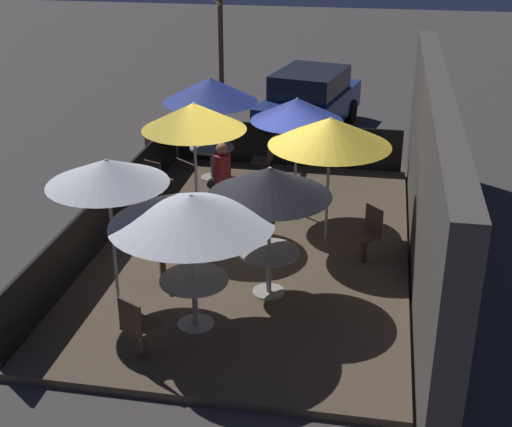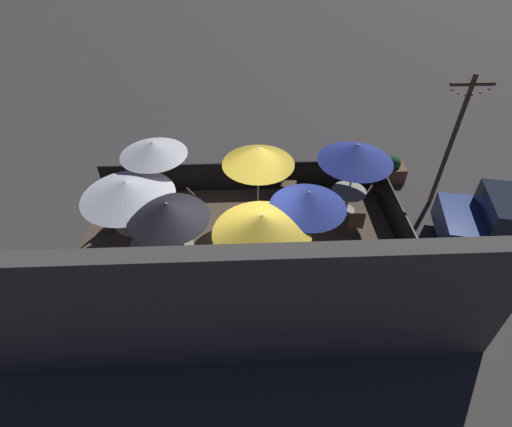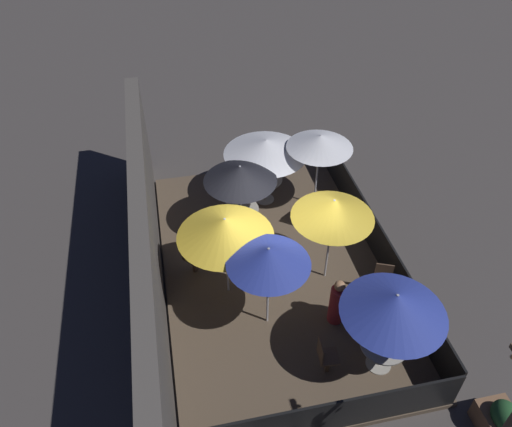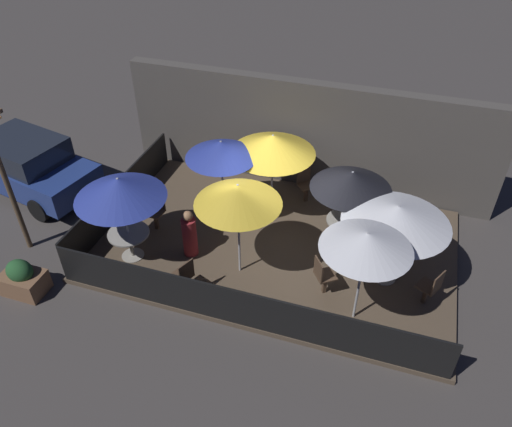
{
  "view_description": "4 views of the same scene",
  "coord_description": "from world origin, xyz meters",
  "px_view_note": "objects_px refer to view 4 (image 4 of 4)",
  "views": [
    {
      "loc": [
        10.94,
        2.01,
        5.71
      ],
      "look_at": [
        0.85,
        0.19,
        1.11
      ],
      "focal_mm": 50.0,
      "sensor_mm": 36.0,
      "label": 1
    },
    {
      "loc": [
        -0.1,
        7.2,
        7.58
      ],
      "look_at": [
        -0.41,
        -0.04,
        1.32
      ],
      "focal_mm": 28.0,
      "sensor_mm": 36.0,
      "label": 2
    },
    {
      "loc": [
        -8.11,
        2.15,
        9.15
      ],
      "look_at": [
        1.03,
        0.23,
        1.04
      ],
      "focal_mm": 35.0,
      "sensor_mm": 36.0,
      "label": 3
    },
    {
      "loc": [
        2.36,
        -8.75,
        8.11
      ],
      "look_at": [
        -0.41,
        -0.26,
        1.12
      ],
      "focal_mm": 35.0,
      "sensor_mm": 36.0,
      "label": 4
    }
  ],
  "objects_px": {
    "patio_umbrella_3": "(221,149)",
    "parked_car_0": "(27,165)",
    "patio_chair_0": "(156,210)",
    "light_post": "(2,170)",
    "patio_umbrella_1": "(352,180)",
    "planter_box": "(23,279)",
    "dining_table_1": "(345,225)",
    "patio_chair_4": "(431,287)",
    "patio_umbrella_6": "(238,194)",
    "dining_table_2": "(129,237)",
    "patron_0": "(190,235)",
    "patio_umbrella_2": "(119,188)",
    "patio_umbrella_0": "(397,215)",
    "patio_chair_1": "(323,275)",
    "patio_umbrella_5": "(273,144)",
    "patio_chair_2": "(305,183)",
    "patio_chair_3": "(183,276)",
    "dining_table_0": "(388,258)",
    "patio_umbrella_4": "(367,241)"
  },
  "relations": [
    {
      "from": "patio_umbrella_3",
      "to": "patio_chair_3",
      "type": "xyz_separation_m",
      "value": [
        0.13,
        -2.69,
        -1.51
      ]
    },
    {
      "from": "patio_umbrella_6",
      "to": "parked_car_0",
      "type": "distance_m",
      "value": 6.85
    },
    {
      "from": "dining_table_0",
      "to": "patio_chair_4",
      "type": "distance_m",
      "value": 1.07
    },
    {
      "from": "light_post",
      "to": "patio_umbrella_2",
      "type": "bearing_deg",
      "value": 7.95
    },
    {
      "from": "patio_umbrella_3",
      "to": "parked_car_0",
      "type": "distance_m",
      "value": 5.73
    },
    {
      "from": "patio_chair_0",
      "to": "patio_umbrella_4",
      "type": "bearing_deg",
      "value": 79.26
    },
    {
      "from": "patio_chair_0",
      "to": "light_post",
      "type": "relative_size",
      "value": 0.24
    },
    {
      "from": "patio_chair_3",
      "to": "dining_table_2",
      "type": "bearing_deg",
      "value": -0.0
    },
    {
      "from": "patio_umbrella_6",
      "to": "planter_box",
      "type": "height_order",
      "value": "patio_umbrella_6"
    },
    {
      "from": "dining_table_1",
      "to": "patio_chair_4",
      "type": "distance_m",
      "value": 2.45
    },
    {
      "from": "patron_0",
      "to": "patio_umbrella_5",
      "type": "bearing_deg",
      "value": 18.89
    },
    {
      "from": "patio_umbrella_2",
      "to": "light_post",
      "type": "relative_size",
      "value": 0.56
    },
    {
      "from": "parked_car_0",
      "to": "patron_0",
      "type": "bearing_deg",
      "value": 0.17
    },
    {
      "from": "patio_umbrella_5",
      "to": "dining_table_0",
      "type": "distance_m",
      "value": 3.74
    },
    {
      "from": "dining_table_0",
      "to": "patio_chair_2",
      "type": "relative_size",
      "value": 1.02
    },
    {
      "from": "patron_0",
      "to": "patio_umbrella_2",
      "type": "bearing_deg",
      "value": 162.27
    },
    {
      "from": "patio_chair_0",
      "to": "patio_chair_2",
      "type": "xyz_separation_m",
      "value": [
        3.2,
        2.27,
        -0.0
      ]
    },
    {
      "from": "patio_umbrella_3",
      "to": "patron_0",
      "type": "height_order",
      "value": "patio_umbrella_3"
    },
    {
      "from": "patio_umbrella_0",
      "to": "patio_chair_1",
      "type": "xyz_separation_m",
      "value": [
        -1.24,
        -0.88,
        -1.26
      ]
    },
    {
      "from": "dining_table_2",
      "to": "patio_chair_0",
      "type": "height_order",
      "value": "patio_chair_0"
    },
    {
      "from": "patron_0",
      "to": "patio_chair_1",
      "type": "bearing_deg",
      "value": -44.89
    },
    {
      "from": "dining_table_1",
      "to": "patio_chair_4",
      "type": "height_order",
      "value": "patio_chair_4"
    },
    {
      "from": "patio_umbrella_4",
      "to": "dining_table_0",
      "type": "height_order",
      "value": "patio_umbrella_4"
    },
    {
      "from": "patio_umbrella_3",
      "to": "dining_table_1",
      "type": "relative_size",
      "value": 2.46
    },
    {
      "from": "dining_table_1",
      "to": "dining_table_2",
      "type": "distance_m",
      "value": 5.01
    },
    {
      "from": "patio_umbrella_2",
      "to": "patron_0",
      "type": "distance_m",
      "value": 1.94
    },
    {
      "from": "dining_table_0",
      "to": "patio_chair_2",
      "type": "xyz_separation_m",
      "value": [
        -2.39,
        2.31,
        -0.08
      ]
    },
    {
      "from": "patio_umbrella_3",
      "to": "patio_chair_0",
      "type": "relative_size",
      "value": 2.37
    },
    {
      "from": "patio_umbrella_0",
      "to": "patio_chair_2",
      "type": "distance_m",
      "value": 3.55
    },
    {
      "from": "patio_chair_0",
      "to": "patio_chair_3",
      "type": "height_order",
      "value": "patio_chair_3"
    },
    {
      "from": "patio_umbrella_5",
      "to": "planter_box",
      "type": "distance_m",
      "value": 6.33
    },
    {
      "from": "patio_umbrella_6",
      "to": "planter_box",
      "type": "distance_m",
      "value": 5.06
    },
    {
      "from": "patio_umbrella_5",
      "to": "patio_umbrella_6",
      "type": "relative_size",
      "value": 0.95
    },
    {
      "from": "patio_umbrella_5",
      "to": "dining_table_0",
      "type": "height_order",
      "value": "patio_umbrella_5"
    },
    {
      "from": "patio_umbrella_4",
      "to": "patio_umbrella_5",
      "type": "bearing_deg",
      "value": 132.33
    },
    {
      "from": "dining_table_2",
      "to": "patio_chair_1",
      "type": "bearing_deg",
      "value": 2.97
    },
    {
      "from": "patio_chair_2",
      "to": "patio_chair_1",
      "type": "bearing_deg",
      "value": -22.63
    },
    {
      "from": "patio_umbrella_2",
      "to": "patio_chair_2",
      "type": "relative_size",
      "value": 2.31
    },
    {
      "from": "patron_0",
      "to": "patio_umbrella_6",
      "type": "bearing_deg",
      "value": -47.94
    },
    {
      "from": "patron_0",
      "to": "patio_umbrella_1",
      "type": "bearing_deg",
      "value": -15.97
    },
    {
      "from": "patio_umbrella_3",
      "to": "patio_chair_2",
      "type": "relative_size",
      "value": 2.38
    },
    {
      "from": "patio_umbrella_6",
      "to": "dining_table_2",
      "type": "bearing_deg",
      "value": -172.63
    },
    {
      "from": "patio_umbrella_6",
      "to": "patio_chair_1",
      "type": "height_order",
      "value": "patio_umbrella_6"
    },
    {
      "from": "dining_table_0",
      "to": "patron_0",
      "type": "distance_m",
      "value": 4.45
    },
    {
      "from": "patron_0",
      "to": "patio_chair_3",
      "type": "bearing_deg",
      "value": -111.5
    },
    {
      "from": "dining_table_1",
      "to": "patio_chair_2",
      "type": "bearing_deg",
      "value": 132.5
    },
    {
      "from": "patio_umbrella_1",
      "to": "planter_box",
      "type": "height_order",
      "value": "patio_umbrella_1"
    },
    {
      "from": "patio_umbrella_3",
      "to": "patio_umbrella_6",
      "type": "relative_size",
      "value": 0.96
    },
    {
      "from": "patio_umbrella_1",
      "to": "patron_0",
      "type": "bearing_deg",
      "value": -156.18
    },
    {
      "from": "patio_umbrella_1",
      "to": "patio_umbrella_6",
      "type": "xyz_separation_m",
      "value": [
        -2.05,
        -1.66,
        0.29
      ]
    }
  ]
}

